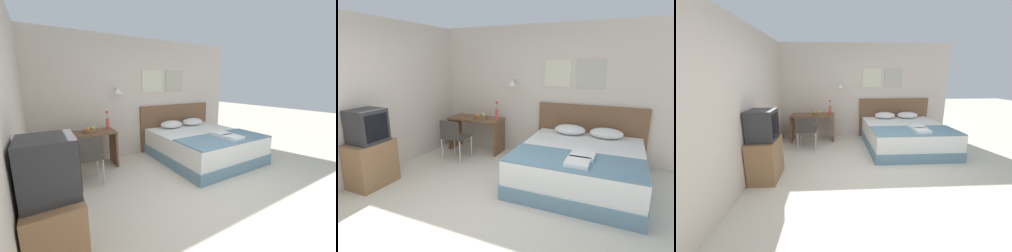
{
  "view_description": "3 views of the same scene",
  "coord_description": "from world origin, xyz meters",
  "views": [
    {
      "loc": [
        -1.97,
        -1.71,
        1.66
      ],
      "look_at": [
        0.04,
        1.5,
        0.87
      ],
      "focal_mm": 22.0,
      "sensor_mm": 36.0,
      "label": 1
    },
    {
      "loc": [
        1.59,
        -2.46,
        1.94
      ],
      "look_at": [
        -0.15,
        1.36,
        0.89
      ],
      "focal_mm": 28.0,
      "sensor_mm": 36.0,
      "label": 2
    },
    {
      "loc": [
        -0.79,
        -3.24,
        1.8
      ],
      "look_at": [
        -0.52,
        1.31,
        0.66
      ],
      "focal_mm": 22.0,
      "sensor_mm": 36.0,
      "label": 3
    }
  ],
  "objects": [
    {
      "name": "desk_chair",
      "position": [
        -1.41,
        1.62,
        0.51
      ],
      "size": [
        0.46,
        0.46,
        0.82
      ],
      "color": "#3D3833",
      "rests_on": "ground_plane"
    },
    {
      "name": "headboard",
      "position": [
        1.03,
        2.69,
        0.56
      ],
      "size": [
        2.03,
        0.06,
        1.12
      ],
      "color": "brown",
      "rests_on": "ground_plane"
    },
    {
      "name": "wall_back",
      "position": [
        0.01,
        2.75,
        1.33
      ],
      "size": [
        5.21,
        0.31,
        2.65
      ],
      "color": "beige",
      "rests_on": "ground_plane"
    },
    {
      "name": "bed",
      "position": [
        1.03,
        1.62,
        0.29
      ],
      "size": [
        1.91,
        2.09,
        0.59
      ],
      "color": "#66899E",
      "rests_on": "ground_plane"
    },
    {
      "name": "television",
      "position": [
        -1.96,
        0.19,
        0.97
      ],
      "size": [
        0.44,
        0.48,
        0.52
      ],
      "color": "#2D2D30",
      "rests_on": "tv_stand"
    },
    {
      "name": "folded_towel_mid_bed",
      "position": [
        1.11,
        0.87,
        0.64
      ],
      "size": [
        0.31,
        0.34,
        0.06
      ],
      "color": "white",
      "rests_on": "throw_blanket"
    },
    {
      "name": "desk",
      "position": [
        -1.32,
        2.35,
        0.51
      ],
      "size": [
        1.17,
        0.54,
        0.74
      ],
      "color": "brown",
      "rests_on": "ground_plane"
    },
    {
      "name": "throw_blanket",
      "position": [
        1.03,
        1.01,
        0.6
      ],
      "size": [
        1.85,
        0.83,
        0.02
      ],
      "color": "#66899E",
      "rests_on": "bed"
    },
    {
      "name": "folded_towel_near_foot",
      "position": [
        1.13,
        1.16,
        0.64
      ],
      "size": [
        0.33,
        0.34,
        0.06
      ],
      "color": "white",
      "rests_on": "throw_blanket"
    },
    {
      "name": "pillow_left",
      "position": [
        0.71,
        2.4,
        0.68
      ],
      "size": [
        0.57,
        0.41,
        0.18
      ],
      "color": "white",
      "rests_on": "bed"
    },
    {
      "name": "tv_stand",
      "position": [
        -1.96,
        0.19,
        0.36
      ],
      "size": [
        0.45,
        0.68,
        0.71
      ],
      "color": "#8E6642",
      "rests_on": "ground_plane"
    },
    {
      "name": "ground_plane",
      "position": [
        0.0,
        0.0,
        0.0
      ],
      "size": [
        24.0,
        24.0,
        0.0
      ],
      "primitive_type": "plane",
      "color": "beige"
    },
    {
      "name": "pillow_right",
      "position": [
        1.36,
        2.4,
        0.68
      ],
      "size": [
        0.57,
        0.41,
        0.18
      ],
      "color": "white",
      "rests_on": "bed"
    },
    {
      "name": "fruit_bowl",
      "position": [
        -1.18,
        2.33,
        0.77
      ],
      "size": [
        0.29,
        0.29,
        0.12
      ],
      "color": "brown",
      "rests_on": "desk"
    },
    {
      "name": "flower_vase",
      "position": [
        -0.84,
        2.4,
        0.89
      ],
      "size": [
        0.06,
        0.06,
        0.38
      ],
      "color": "#D14C42",
      "rests_on": "desk"
    }
  ]
}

